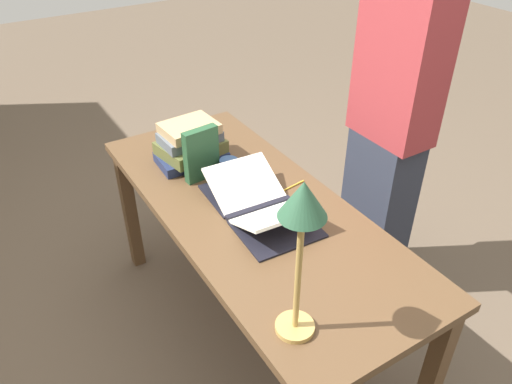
{
  "coord_description": "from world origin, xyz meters",
  "views": [
    {
      "loc": [
        -1.33,
        0.82,
        1.88
      ],
      "look_at": [
        -0.02,
        -0.0,
        0.81
      ],
      "focal_mm": 35.0,
      "sensor_mm": 36.0,
      "label": 1
    }
  ],
  "objects_px": {
    "pencil": "(289,188)",
    "open_book": "(259,204)",
    "book_stack_tall": "(191,144)",
    "coffee_mug": "(229,168)",
    "book_standing_upright": "(201,154)",
    "person_reader": "(390,131)",
    "reading_lamp": "(302,222)"
  },
  "relations": [
    {
      "from": "book_standing_upright",
      "to": "pencil",
      "type": "height_order",
      "value": "book_standing_upright"
    },
    {
      "from": "book_stack_tall",
      "to": "book_standing_upright",
      "type": "distance_m",
      "value": 0.15
    },
    {
      "from": "book_stack_tall",
      "to": "reading_lamp",
      "type": "distance_m",
      "value": 1.07
    },
    {
      "from": "open_book",
      "to": "reading_lamp",
      "type": "height_order",
      "value": "reading_lamp"
    },
    {
      "from": "reading_lamp",
      "to": "book_stack_tall",
      "type": "bearing_deg",
      "value": -8.97
    },
    {
      "from": "book_standing_upright",
      "to": "book_stack_tall",
      "type": "bearing_deg",
      "value": -13.32
    },
    {
      "from": "book_stack_tall",
      "to": "book_standing_upright",
      "type": "bearing_deg",
      "value": 172.35
    },
    {
      "from": "open_book",
      "to": "pencil",
      "type": "bearing_deg",
      "value": -68.25
    },
    {
      "from": "book_standing_upright",
      "to": "coffee_mug",
      "type": "height_order",
      "value": "book_standing_upright"
    },
    {
      "from": "book_stack_tall",
      "to": "pencil",
      "type": "distance_m",
      "value": 0.48
    },
    {
      "from": "open_book",
      "to": "person_reader",
      "type": "distance_m",
      "value": 0.73
    },
    {
      "from": "book_stack_tall",
      "to": "book_standing_upright",
      "type": "xyz_separation_m",
      "value": [
        -0.15,
        0.02,
        0.03
      ]
    },
    {
      "from": "pencil",
      "to": "person_reader",
      "type": "height_order",
      "value": "person_reader"
    },
    {
      "from": "book_standing_upright",
      "to": "reading_lamp",
      "type": "height_order",
      "value": "reading_lamp"
    },
    {
      "from": "open_book",
      "to": "book_standing_upright",
      "type": "xyz_separation_m",
      "value": [
        0.32,
        0.08,
        0.08
      ]
    },
    {
      "from": "coffee_mug",
      "to": "person_reader",
      "type": "relative_size",
      "value": 0.06
    },
    {
      "from": "open_book",
      "to": "book_stack_tall",
      "type": "xyz_separation_m",
      "value": [
        0.47,
        0.06,
        0.05
      ]
    },
    {
      "from": "pencil",
      "to": "open_book",
      "type": "bearing_deg",
      "value": 108.42
    },
    {
      "from": "book_stack_tall",
      "to": "coffee_mug",
      "type": "distance_m",
      "value": 0.22
    },
    {
      "from": "coffee_mug",
      "to": "person_reader",
      "type": "xyz_separation_m",
      "value": [
        -0.22,
        -0.69,
        0.08
      ]
    },
    {
      "from": "open_book",
      "to": "book_stack_tall",
      "type": "bearing_deg",
      "value": 10.37
    },
    {
      "from": "pencil",
      "to": "book_stack_tall",
      "type": "bearing_deg",
      "value": 30.69
    },
    {
      "from": "open_book",
      "to": "coffee_mug",
      "type": "bearing_deg",
      "value": -1.92
    },
    {
      "from": "book_standing_upright",
      "to": "pencil",
      "type": "xyz_separation_m",
      "value": [
        -0.26,
        -0.26,
        -0.11
      ]
    },
    {
      "from": "reading_lamp",
      "to": "open_book",
      "type": "bearing_deg",
      "value": -21.84
    },
    {
      "from": "book_standing_upright",
      "to": "coffee_mug",
      "type": "distance_m",
      "value": 0.14
    },
    {
      "from": "pencil",
      "to": "person_reader",
      "type": "bearing_deg",
      "value": -90.65
    },
    {
      "from": "book_stack_tall",
      "to": "book_standing_upright",
      "type": "relative_size",
      "value": 1.32
    },
    {
      "from": "person_reader",
      "to": "book_stack_tall",
      "type": "bearing_deg",
      "value": -117.99
    },
    {
      "from": "open_book",
      "to": "pencil",
      "type": "height_order",
      "value": "open_book"
    },
    {
      "from": "coffee_mug",
      "to": "person_reader",
      "type": "distance_m",
      "value": 0.73
    },
    {
      "from": "book_standing_upright",
      "to": "person_reader",
      "type": "distance_m",
      "value": 0.84
    }
  ]
}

